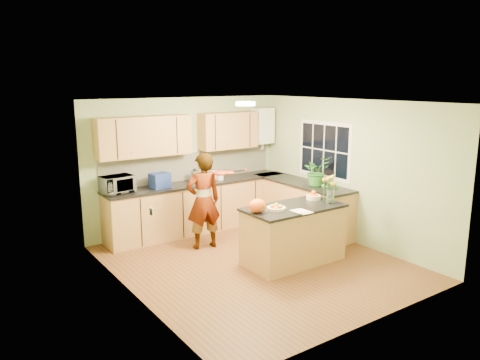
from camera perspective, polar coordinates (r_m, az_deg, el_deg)
floor at (r=7.45m, az=1.97°, el=-10.06°), size 4.50×4.50×0.00m
ceiling at (r=6.91m, az=2.12°, el=9.51°), size 4.00×4.50×0.02m
wall_back at (r=8.95m, az=-6.60°, el=1.96°), size 4.00×0.02×2.50m
wall_front at (r=5.50m, az=16.23°, el=-4.86°), size 4.00×0.02×2.50m
wall_left at (r=6.13m, az=-13.15°, el=-2.97°), size 0.02×4.50×2.50m
wall_right at (r=8.41m, az=13.05°, el=1.07°), size 0.02×4.50×2.50m
back_counter at (r=8.91m, az=-5.00°, el=-3.19°), size 3.64×0.62×0.94m
right_counter at (r=8.96m, az=7.50°, el=-3.16°), size 0.62×2.24×0.94m
splashback at (r=8.99m, az=-5.98°, el=1.70°), size 3.60×0.02×0.52m
upper_cabinets at (r=8.63m, az=-7.19°, el=5.60°), size 3.20×0.34×0.70m
boiler at (r=9.64m, az=2.76°, el=6.63°), size 0.40×0.30×0.86m
window_right at (r=8.76m, az=10.21°, el=3.62°), size 0.01×1.30×1.05m
light_switch at (r=5.59m, az=-10.74°, el=-3.79°), size 0.02×0.09×0.09m
ceiling_lamp at (r=7.16m, az=0.66°, el=9.29°), size 0.30×0.30×0.07m
peninsula_island at (r=7.39m, az=6.51°, el=-6.58°), size 1.58×0.81×0.90m
fruit_dish at (r=7.03m, az=4.45°, el=-3.32°), size 0.28×0.28×0.10m
orange_bowl at (r=7.71m, az=8.95°, el=-1.92°), size 0.23×0.23×0.14m
flower_vase at (r=7.46m, az=11.03°, el=-0.40°), size 0.26×0.26×0.48m
orange_bag at (r=6.86m, az=2.12°, el=-3.16°), size 0.34×0.32×0.20m
papers at (r=6.98m, az=7.59°, el=-3.81°), size 0.20×0.28×0.01m
violinist at (r=7.88m, az=-4.48°, el=-2.57°), size 0.66×0.49×1.64m
violin at (r=7.69m, az=-2.43°, el=0.85°), size 0.61×0.53×0.15m
microwave at (r=8.16m, az=-14.75°, el=-0.52°), size 0.57×0.42×0.29m
blue_box at (r=8.38m, az=-9.75°, el=-0.06°), size 0.36×0.29×0.27m
kettle at (r=8.75m, az=-5.52°, el=0.52°), size 0.16×0.16×0.31m
jar_cream at (r=9.00m, az=-3.19°, el=0.65°), size 0.14×0.14×0.18m
jar_white at (r=8.94m, az=-2.41°, el=0.62°), size 0.15×0.15×0.19m
potted_plant at (r=8.53m, az=9.30°, el=1.09°), size 0.50×0.44×0.53m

